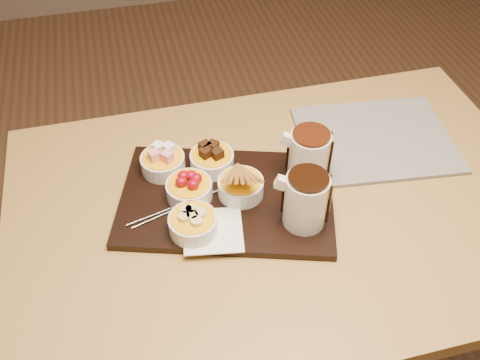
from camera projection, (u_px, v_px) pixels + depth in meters
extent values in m
cube|color=#A77F3E|center=(283.00, 208.00, 1.19)|extent=(1.20, 0.80, 0.04)
cylinder|color=#A77F3E|center=(69.00, 243.00, 1.59)|extent=(0.06, 0.06, 0.71)
cylinder|color=#A77F3E|center=(401.00, 180.00, 1.78)|extent=(0.06, 0.06, 0.71)
cube|color=black|center=(227.00, 199.00, 1.17)|extent=(0.53, 0.42, 0.02)
cube|color=white|center=(213.00, 231.00, 1.09)|extent=(0.14, 0.14, 0.00)
cylinder|color=silver|center=(163.00, 163.00, 1.21)|extent=(0.10, 0.10, 0.04)
cylinder|color=silver|center=(212.00, 161.00, 1.21)|extent=(0.10, 0.10, 0.04)
cylinder|color=silver|center=(189.00, 190.00, 1.15)|extent=(0.10, 0.10, 0.04)
cylinder|color=silver|center=(241.00, 187.00, 1.15)|extent=(0.10, 0.10, 0.04)
cylinder|color=silver|center=(193.00, 224.00, 1.08)|extent=(0.10, 0.10, 0.04)
cylinder|color=silver|center=(306.00, 201.00, 1.07)|extent=(0.11, 0.11, 0.12)
cylinder|color=silver|center=(309.00, 157.00, 1.16)|extent=(0.11, 0.11, 0.12)
cube|color=beige|center=(375.00, 139.00, 1.32)|extent=(0.40, 0.33, 0.01)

